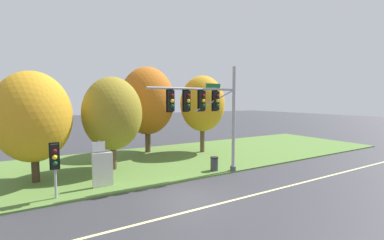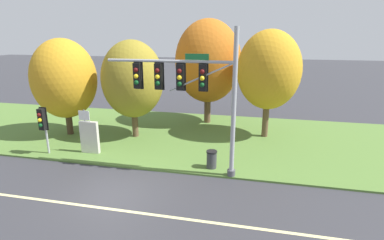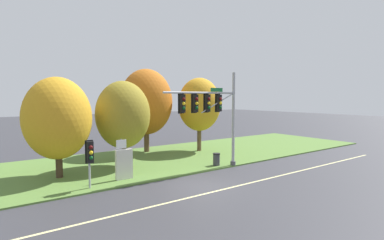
{
  "view_description": "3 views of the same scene",
  "coord_description": "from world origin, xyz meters",
  "px_view_note": "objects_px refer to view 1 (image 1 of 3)",
  "views": [
    {
      "loc": [
        -6.23,
        -10.77,
        4.94
      ],
      "look_at": [
        2.39,
        3.87,
        3.61
      ],
      "focal_mm": 24.0,
      "sensor_mm": 36.0,
      "label": 1
    },
    {
      "loc": [
        6.02,
        -10.87,
        6.81
      ],
      "look_at": [
        2.83,
        3.4,
        2.62
      ],
      "focal_mm": 28.0,
      "sensor_mm": 36.0,
      "label": 2
    },
    {
      "loc": [
        -10.88,
        -13.82,
        5.32
      ],
      "look_at": [
        2.43,
        4.58,
        3.57
      ],
      "focal_mm": 28.0,
      "sensor_mm": 36.0,
      "label": 3
    }
  ],
  "objects_px": {
    "pedestrian_signal_near_kerb": "(55,159)",
    "tree_nearest_road": "(33,117)",
    "trash_bin": "(214,164)",
    "tree_left_of_mast": "(113,114)",
    "traffic_signal_mast": "(208,108)",
    "route_sign_post": "(99,159)",
    "info_kiosk": "(103,170)",
    "tree_behind_signpost": "(147,101)",
    "tree_mid_verge": "(202,104)"
  },
  "relations": [
    {
      "from": "pedestrian_signal_near_kerb",
      "to": "tree_nearest_road",
      "type": "distance_m",
      "value": 4.17
    },
    {
      "from": "trash_bin",
      "to": "tree_left_of_mast",
      "type": "bearing_deg",
      "value": 146.6
    },
    {
      "from": "traffic_signal_mast",
      "to": "tree_left_of_mast",
      "type": "bearing_deg",
      "value": 137.02
    },
    {
      "from": "route_sign_post",
      "to": "info_kiosk",
      "type": "height_order",
      "value": "route_sign_post"
    },
    {
      "from": "pedestrian_signal_near_kerb",
      "to": "trash_bin",
      "type": "xyz_separation_m",
      "value": [
        9.64,
        0.28,
        -1.5
      ]
    },
    {
      "from": "pedestrian_signal_near_kerb",
      "to": "tree_behind_signpost",
      "type": "relative_size",
      "value": 0.35
    },
    {
      "from": "pedestrian_signal_near_kerb",
      "to": "trash_bin",
      "type": "distance_m",
      "value": 9.76
    },
    {
      "from": "traffic_signal_mast",
      "to": "pedestrian_signal_near_kerb",
      "type": "bearing_deg",
      "value": 177.28
    },
    {
      "from": "tree_behind_signpost",
      "to": "info_kiosk",
      "type": "bearing_deg",
      "value": -125.8
    },
    {
      "from": "tree_nearest_road",
      "to": "tree_behind_signpost",
      "type": "xyz_separation_m",
      "value": [
        8.88,
        4.96,
        0.9
      ]
    },
    {
      "from": "tree_nearest_road",
      "to": "pedestrian_signal_near_kerb",
      "type": "bearing_deg",
      "value": -76.07
    },
    {
      "from": "traffic_signal_mast",
      "to": "trash_bin",
      "type": "distance_m",
      "value": 4.05
    },
    {
      "from": "info_kiosk",
      "to": "trash_bin",
      "type": "xyz_separation_m",
      "value": [
        7.28,
        -0.52,
        -0.47
      ]
    },
    {
      "from": "pedestrian_signal_near_kerb",
      "to": "tree_mid_verge",
      "type": "distance_m",
      "value": 14.03
    },
    {
      "from": "tree_nearest_road",
      "to": "tree_left_of_mast",
      "type": "relative_size",
      "value": 1.01
    },
    {
      "from": "traffic_signal_mast",
      "to": "tree_left_of_mast",
      "type": "xyz_separation_m",
      "value": [
        -4.9,
        4.56,
        -0.45
      ]
    },
    {
      "from": "tree_left_of_mast",
      "to": "info_kiosk",
      "type": "height_order",
      "value": "tree_left_of_mast"
    },
    {
      "from": "tree_left_of_mast",
      "to": "info_kiosk",
      "type": "relative_size",
      "value": 3.38
    },
    {
      "from": "tree_left_of_mast",
      "to": "info_kiosk",
      "type": "bearing_deg",
      "value": -112.68
    },
    {
      "from": "tree_left_of_mast",
      "to": "tree_nearest_road",
      "type": "bearing_deg",
      "value": -173.5
    },
    {
      "from": "traffic_signal_mast",
      "to": "tree_behind_signpost",
      "type": "relative_size",
      "value": 0.9
    },
    {
      "from": "tree_left_of_mast",
      "to": "trash_bin",
      "type": "bearing_deg",
      "value": -33.4
    },
    {
      "from": "pedestrian_signal_near_kerb",
      "to": "route_sign_post",
      "type": "bearing_deg",
      "value": 18.7
    },
    {
      "from": "traffic_signal_mast",
      "to": "tree_mid_verge",
      "type": "bearing_deg",
      "value": 60.07
    },
    {
      "from": "tree_behind_signpost",
      "to": "trash_bin",
      "type": "bearing_deg",
      "value": -78.69
    },
    {
      "from": "tree_mid_verge",
      "to": "trash_bin",
      "type": "height_order",
      "value": "tree_mid_verge"
    },
    {
      "from": "tree_nearest_road",
      "to": "info_kiosk",
      "type": "xyz_separation_m",
      "value": [
        3.26,
        -2.83,
        -2.91
      ]
    },
    {
      "from": "tree_left_of_mast",
      "to": "tree_mid_verge",
      "type": "distance_m",
      "value": 8.86
    },
    {
      "from": "info_kiosk",
      "to": "trash_bin",
      "type": "relative_size",
      "value": 2.04
    },
    {
      "from": "pedestrian_signal_near_kerb",
      "to": "route_sign_post",
      "type": "distance_m",
      "value": 2.34
    },
    {
      "from": "pedestrian_signal_near_kerb",
      "to": "info_kiosk",
      "type": "bearing_deg",
      "value": 18.51
    },
    {
      "from": "tree_left_of_mast",
      "to": "trash_bin",
      "type": "xyz_separation_m",
      "value": [
        5.87,
        -3.87,
        -3.42
      ]
    },
    {
      "from": "tree_nearest_road",
      "to": "tree_left_of_mast",
      "type": "bearing_deg",
      "value": 6.5
    },
    {
      "from": "tree_left_of_mast",
      "to": "info_kiosk",
      "type": "xyz_separation_m",
      "value": [
        -1.4,
        -3.36,
        -2.95
      ]
    },
    {
      "from": "route_sign_post",
      "to": "tree_behind_signpost",
      "type": "relative_size",
      "value": 0.33
    },
    {
      "from": "pedestrian_signal_near_kerb",
      "to": "tree_left_of_mast",
      "type": "height_order",
      "value": "tree_left_of_mast"
    },
    {
      "from": "pedestrian_signal_near_kerb",
      "to": "traffic_signal_mast",
      "type": "bearing_deg",
      "value": -2.72
    },
    {
      "from": "tree_left_of_mast",
      "to": "tree_behind_signpost",
      "type": "bearing_deg",
      "value": 46.44
    },
    {
      "from": "tree_left_of_mast",
      "to": "tree_behind_signpost",
      "type": "xyz_separation_m",
      "value": [
        4.21,
        4.43,
        0.86
      ]
    },
    {
      "from": "route_sign_post",
      "to": "tree_behind_signpost",
      "type": "distance_m",
      "value": 10.26
    },
    {
      "from": "route_sign_post",
      "to": "tree_nearest_road",
      "type": "xyz_separation_m",
      "value": [
        -3.08,
        2.88,
        2.29
      ]
    },
    {
      "from": "traffic_signal_mast",
      "to": "pedestrian_signal_near_kerb",
      "type": "relative_size",
      "value": 2.54
    },
    {
      "from": "tree_behind_signpost",
      "to": "trash_bin",
      "type": "relative_size",
      "value": 8.46
    },
    {
      "from": "route_sign_post",
      "to": "tree_nearest_road",
      "type": "distance_m",
      "value": 4.8
    },
    {
      "from": "tree_left_of_mast",
      "to": "tree_behind_signpost",
      "type": "height_order",
      "value": "tree_behind_signpost"
    },
    {
      "from": "traffic_signal_mast",
      "to": "tree_mid_verge",
      "type": "xyz_separation_m",
      "value": [
        3.73,
        6.48,
        0.15
      ]
    },
    {
      "from": "traffic_signal_mast",
      "to": "trash_bin",
      "type": "relative_size",
      "value": 7.6
    },
    {
      "from": "tree_nearest_road",
      "to": "route_sign_post",
      "type": "bearing_deg",
      "value": -43.08
    },
    {
      "from": "pedestrian_signal_near_kerb",
      "to": "tree_mid_verge",
      "type": "xyz_separation_m",
      "value": [
        12.39,
        6.07,
        2.52
      ]
    },
    {
      "from": "route_sign_post",
      "to": "tree_behind_signpost",
      "type": "bearing_deg",
      "value": 53.51
    }
  ]
}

